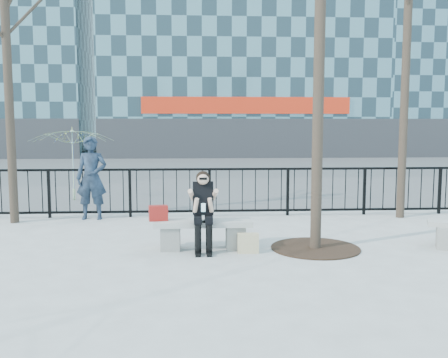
{
  "coord_description": "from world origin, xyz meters",
  "views": [
    {
      "loc": [
        -0.13,
        -8.27,
        2.11
      ],
      "look_at": [
        0.4,
        0.8,
        1.1
      ],
      "focal_mm": 40.0,
      "sensor_mm": 36.0,
      "label": 1
    }
  ],
  "objects": [
    {
      "name": "seated_woman",
      "position": [
        0.0,
        -0.16,
        0.67
      ],
      "size": [
        0.5,
        0.64,
        1.34
      ],
      "color": "black",
      "rests_on": "ground"
    },
    {
      "name": "bench_main",
      "position": [
        0.0,
        0.0,
        0.3
      ],
      "size": [
        1.65,
        0.46,
        0.49
      ],
      "color": "slate",
      "rests_on": "ground"
    },
    {
      "name": "ground",
      "position": [
        0.0,
        0.0,
        0.0
      ],
      "size": [
        120.0,
        120.0,
        0.0
      ],
      "primitive_type": "plane",
      "color": "gray",
      "rests_on": "ground"
    },
    {
      "name": "street_surface",
      "position": [
        0.0,
        15.0,
        0.0
      ],
      "size": [
        60.0,
        23.0,
        0.01
      ],
      "primitive_type": "cube",
      "color": "#474747",
      "rests_on": "ground"
    },
    {
      "name": "standing_man",
      "position": [
        -2.41,
        2.8,
        0.92
      ],
      "size": [
        0.68,
        0.46,
        1.84
      ],
      "primitive_type": "imported",
      "rotation": [
        0.0,
        0.0,
        -0.03
      ],
      "color": "black",
      "rests_on": "ground"
    },
    {
      "name": "railing",
      "position": [
        0.0,
        3.0,
        0.55
      ],
      "size": [
        14.0,
        0.06,
        1.1
      ],
      "color": "black",
      "rests_on": "ground"
    },
    {
      "name": "vendor_umbrella",
      "position": [
        -3.47,
        5.51,
        1.01
      ],
      "size": [
        2.33,
        2.38,
        2.03
      ],
      "primitive_type": "imported",
      "rotation": [
        0.0,
        0.0,
        -0.06
      ],
      "color": "#E1F636",
      "rests_on": "ground"
    },
    {
      "name": "handbag",
      "position": [
        -0.75,
        0.02,
        0.62
      ],
      "size": [
        0.33,
        0.2,
        0.26
      ],
      "primitive_type": "cube",
      "rotation": [
        0.0,
        0.0,
        0.18
      ],
      "color": "maroon",
      "rests_on": "bench_main"
    },
    {
      "name": "tree_grate",
      "position": [
        1.9,
        -0.1,
        0.01
      ],
      "size": [
        1.5,
        1.5,
        0.02
      ],
      "primitive_type": "cylinder",
      "color": "black",
      "rests_on": "ground"
    },
    {
      "name": "shopping_bag",
      "position": [
        0.73,
        -0.31,
        0.16
      ],
      "size": [
        0.35,
        0.13,
        0.33
      ],
      "primitive_type": "cube",
      "rotation": [
        0.0,
        0.0,
        -0.02
      ],
      "color": "beige",
      "rests_on": "ground"
    }
  ]
}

